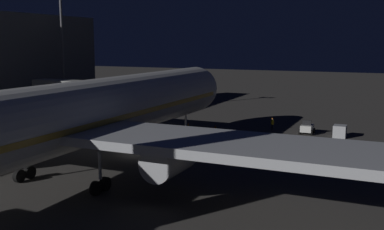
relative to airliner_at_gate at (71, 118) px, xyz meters
name	(u,v)px	position (x,y,z in m)	size (l,w,h in m)	color
ground_plane	(137,154)	(0.00, -11.10, -5.86)	(320.00, 320.00, 0.00)	#383533
airliner_at_gate	(71,118)	(0.00, 0.00, 0.00)	(52.71, 61.64, 19.46)	silver
jet_bridge	(101,91)	(10.32, -18.85, 0.10)	(18.83, 3.40, 7.50)	#9E9E99
apron_floodlight_mast	(62,48)	(25.50, -29.48, 5.79)	(2.90, 0.50, 20.35)	#59595E
baggage_tug_spare	(307,128)	(-15.19, -31.10, -5.08)	(1.86, 2.50, 1.95)	silver
baggage_container_near_belt	(340,131)	(-19.62, -30.38, -5.04)	(1.62, 1.85, 1.64)	#B7BABF
ground_crew_by_belt_loader	(272,123)	(-10.12, -31.73, -4.89)	(0.40, 0.40, 1.76)	black
traffic_cone_nose_port	(215,127)	(-2.20, -29.46, -5.58)	(0.36, 0.36, 0.55)	orange
traffic_cone_nose_starboard	(188,124)	(2.20, -29.46, -5.58)	(0.36, 0.36, 0.55)	orange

